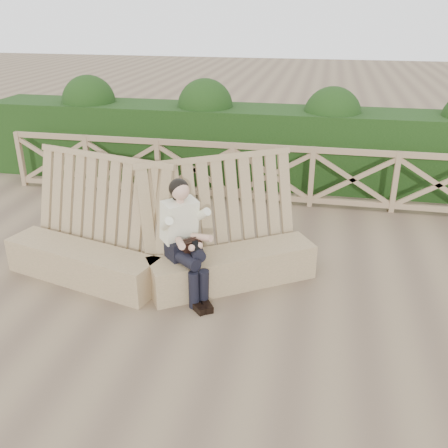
# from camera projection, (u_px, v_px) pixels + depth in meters

# --- Properties ---
(ground) EXTENTS (60.00, 60.00, 0.00)m
(ground) POSITION_uv_depth(u_px,v_px,m) (237.00, 306.00, 6.10)
(ground) COLOR brown
(ground) RESTS_ON ground
(bench) EXTENTS (4.14, 1.83, 1.60)m
(bench) POSITION_uv_depth(u_px,v_px,m) (157.00, 252.00, 6.55)
(bench) COLOR olive
(bench) RESTS_ON ground
(woman) EXTENTS (0.82, 0.88, 1.49)m
(woman) POSITION_uv_depth(u_px,v_px,m) (185.00, 235.00, 6.09)
(woman) COLOR black
(woman) RESTS_ON ground
(guardrail) EXTENTS (10.10, 0.09, 1.10)m
(guardrail) POSITION_uv_depth(u_px,v_px,m) (271.00, 174.00, 9.01)
(guardrail) COLOR #896A4F
(guardrail) RESTS_ON ground
(hedge) EXTENTS (12.00, 1.20, 1.50)m
(hedge) POSITION_uv_depth(u_px,v_px,m) (278.00, 147.00, 10.01)
(hedge) COLOR black
(hedge) RESTS_ON ground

